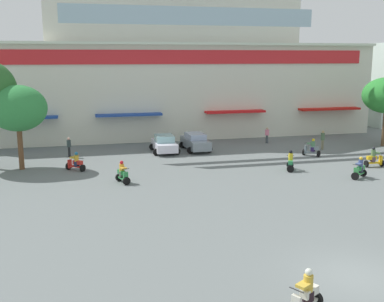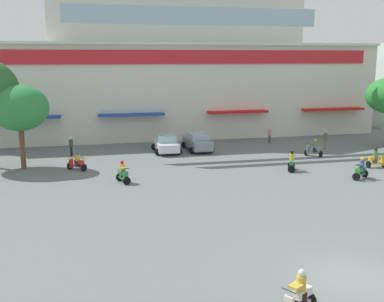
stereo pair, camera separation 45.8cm
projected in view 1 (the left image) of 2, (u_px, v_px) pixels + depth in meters
name	position (u px, v px, depth m)	size (l,w,h in m)	color
ground_plane	(240.00, 186.00, 30.12)	(128.00, 128.00, 0.00)	slate
colonial_building	(171.00, 53.00, 49.75)	(41.66, 14.91, 20.14)	beige
plaza_tree_0	(18.00, 109.00, 33.74)	(4.20, 3.64, 6.25)	brown
parked_car_0	(164.00, 144.00, 40.57)	(2.42, 3.92, 1.55)	silver
parked_car_1	(195.00, 142.00, 41.49)	(2.43, 4.33, 1.55)	gray
scooter_rider_1	(290.00, 162.00, 34.17)	(1.06, 1.53, 1.54)	black
scooter_rider_2	(306.00, 295.00, 15.12)	(1.51, 1.18, 1.53)	black
scooter_rider_3	(76.00, 163.00, 34.13)	(1.46, 1.36, 1.42)	black
scooter_rider_4	(374.00, 159.00, 35.28)	(1.46, 0.62, 1.56)	black
scooter_rider_5	(312.00, 149.00, 39.18)	(1.33, 1.42, 1.51)	black
scooter_rider_6	(360.00, 169.00, 32.01)	(1.49, 1.22, 1.50)	black
scooter_rider_8	(123.00, 174.00, 30.78)	(0.91, 1.40, 1.50)	black
pedestrian_0	(323.00, 139.00, 41.85)	(0.46, 0.46, 1.73)	#736F52
pedestrian_1	(267.00, 134.00, 44.94)	(0.54, 0.54, 1.53)	#40474C
pedestrian_2	(69.00, 146.00, 38.57)	(0.47, 0.47, 1.68)	black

